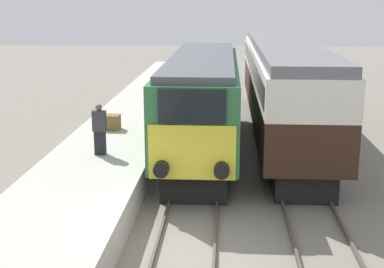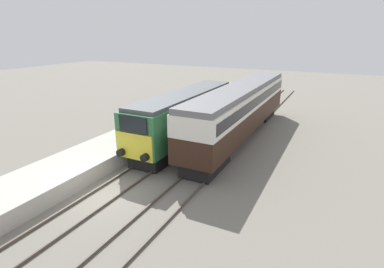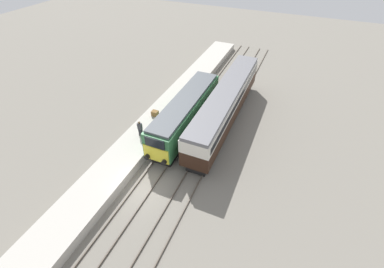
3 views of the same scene
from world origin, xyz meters
name	(u,v)px [view 3 (image 3 of 3)]	position (x,y,z in m)	size (l,w,h in m)	color
ground_plane	(143,189)	(0.00, 0.00, 0.00)	(120.00, 120.00, 0.00)	slate
platform_left	(155,123)	(-3.30, 8.00, 0.46)	(3.50, 50.00, 0.92)	#B7B2A8
rails_near_track	(170,151)	(0.00, 5.00, 0.07)	(1.51, 60.00, 0.14)	#4C4238
rails_far_track	(202,161)	(3.40, 5.00, 0.07)	(1.50, 60.00, 0.14)	#4C4238
locomotive	(186,113)	(0.00, 8.99, 2.15)	(2.70, 13.15, 3.89)	black
passenger_carriage	(226,102)	(3.40, 11.95, 2.54)	(2.75, 17.96, 4.20)	black
person_on_platform	(140,129)	(-3.25, 5.20, 1.78)	(0.44, 0.26, 1.73)	black
luggage_crate	(155,113)	(-3.65, 8.74, 1.22)	(0.70, 0.56, 0.60)	brown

